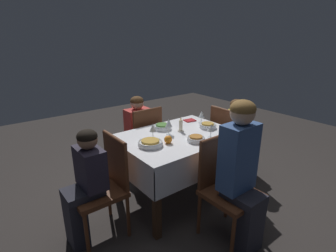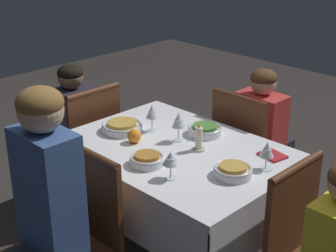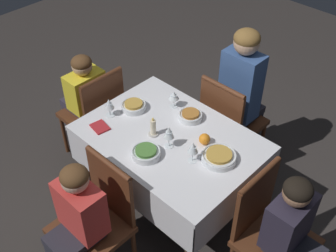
{
  "view_description": "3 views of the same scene",
  "coord_description": "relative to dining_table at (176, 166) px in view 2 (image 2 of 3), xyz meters",
  "views": [
    {
      "loc": [
        -1.61,
        -1.9,
        1.7
      ],
      "look_at": [
        -0.06,
        0.08,
        0.83
      ],
      "focal_mm": 28.0,
      "sensor_mm": 36.0,
      "label": 1
    },
    {
      "loc": [
        1.7,
        -1.76,
        1.89
      ],
      "look_at": [
        0.0,
        -0.07,
        0.89
      ],
      "focal_mm": 55.0,
      "sensor_mm": 36.0,
      "label": 2
    },
    {
      "loc": [
        -1.46,
        1.53,
        2.65
      ],
      "look_at": [
        -0.05,
        0.07,
        0.9
      ],
      "focal_mm": 45.0,
      "sensor_mm": 36.0,
      "label": 3
    }
  ],
  "objects": [
    {
      "name": "chair_south",
      "position": [
        -0.02,
        -0.66,
        -0.14
      ],
      "size": [
        0.43,
        0.43,
        0.9
      ],
      "color": "#562D19",
      "rests_on": "ground_plane"
    },
    {
      "name": "person_child_dark",
      "position": [
        -1.0,
        -0.0,
        -0.08
      ],
      "size": [
        0.33,
        0.3,
        1.01
      ],
      "rotation": [
        0.0,
        0.0,
        -1.57
      ],
      "color": "#282833",
      "rests_on": "ground_plane"
    },
    {
      "name": "bowl_west",
      "position": [
        -0.38,
        -0.05,
        0.14
      ],
      "size": [
        0.23,
        0.23,
        0.06
      ],
      "color": "silver",
      "rests_on": "dining_table"
    },
    {
      "name": "candle_centerpiece",
      "position": [
        0.1,
        0.07,
        0.16
      ],
      "size": [
        0.07,
        0.07,
        0.15
      ],
      "color": "beige",
      "rests_on": "dining_table"
    },
    {
      "name": "chair_west",
      "position": [
        -0.83,
        -0.0,
        -0.14
      ],
      "size": [
        0.43,
        0.43,
        0.9
      ],
      "rotation": [
        0.0,
        0.0,
        -1.57
      ],
      "color": "#562D19",
      "rests_on": "ground_plane"
    },
    {
      "name": "wine_glass_west",
      "position": [
        -0.26,
        0.07,
        0.22
      ],
      "size": [
        0.07,
        0.07,
        0.16
      ],
      "color": "white",
      "rests_on": "dining_table"
    },
    {
      "name": "person_adult_denim",
      "position": [
        -0.02,
        -0.81,
        0.08
      ],
      "size": [
        0.3,
        0.34,
        1.25
      ],
      "color": "#282833",
      "rests_on": "ground_plane"
    },
    {
      "name": "bowl_north",
      "position": [
        -0.02,
        0.24,
        0.14
      ],
      "size": [
        0.19,
        0.19,
        0.06
      ],
      "color": "silver",
      "rests_on": "dining_table"
    },
    {
      "name": "wine_glass_east",
      "position": [
        0.47,
        0.13,
        0.21
      ],
      "size": [
        0.07,
        0.07,
        0.14
      ],
      "color": "white",
      "rests_on": "dining_table"
    },
    {
      "name": "wine_glass_north",
      "position": [
        -0.06,
        0.08,
        0.22
      ],
      "size": [
        0.07,
        0.07,
        0.17
      ],
      "color": "white",
      "rests_on": "dining_table"
    },
    {
      "name": "orange_fruit",
      "position": [
        -0.21,
        -0.11,
        0.15
      ],
      "size": [
        0.08,
        0.08,
        0.08
      ],
      "primitive_type": "sphere",
      "color": "orange",
      "rests_on": "dining_table"
    },
    {
      "name": "wine_glass_south",
      "position": [
        0.21,
        -0.26,
        0.21
      ],
      "size": [
        0.08,
        0.08,
        0.14
      ],
      "color": "white",
      "rests_on": "dining_table"
    },
    {
      "name": "napkin_red_folded",
      "position": [
        0.41,
        0.27,
        0.11
      ],
      "size": [
        0.14,
        0.12,
        0.01
      ],
      "rotation": [
        0.0,
        0.0,
        -0.17
      ],
      "color": "#AD2328",
      "rests_on": "dining_table"
    },
    {
      "name": "person_child_red",
      "position": [
        -0.01,
        0.83,
        -0.08
      ],
      "size": [
        0.3,
        0.33,
        1.01
      ],
      "rotation": [
        0.0,
        0.0,
        3.14
      ],
      "color": "#282833",
      "rests_on": "ground_plane"
    },
    {
      "name": "bowl_east",
      "position": [
        0.4,
        -0.03,
        0.14
      ],
      "size": [
        0.18,
        0.18,
        0.06
      ],
      "color": "silver",
      "rests_on": "dining_table"
    },
    {
      "name": "dining_table",
      "position": [
        0.0,
        0.0,
        0.0
      ],
      "size": [
        1.2,
        0.86,
        0.74
      ],
      "color": "silver",
      "rests_on": "ground_plane"
    },
    {
      "name": "chair_north",
      "position": [
        -0.01,
        0.66,
        -0.14
      ],
      "size": [
        0.43,
        0.43,
        0.9
      ],
      "rotation": [
        0.0,
        0.0,
        3.14
      ],
      "color": "#562D19",
      "rests_on": "ground_plane"
    },
    {
      "name": "bowl_south",
      "position": [
        0.03,
        -0.24,
        0.14
      ],
      "size": [
        0.17,
        0.17,
        0.06
      ],
      "color": "silver",
      "rests_on": "dining_table"
    }
  ]
}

